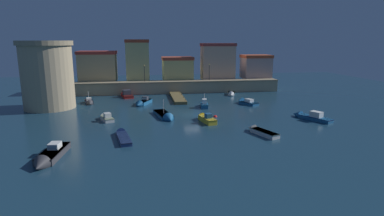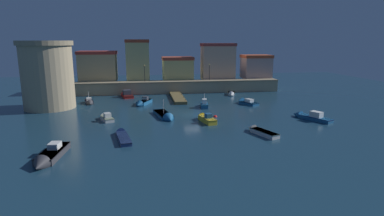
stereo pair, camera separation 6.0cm
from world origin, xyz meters
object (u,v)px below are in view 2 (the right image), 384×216
(moored_boat_1, at_px, (89,102))
(moored_boat_4, at_px, (122,136))
(quay_lamp_1, at_px, (209,69))
(moored_boat_11, at_px, (166,116))
(moored_boat_5, at_px, (310,116))
(moored_boat_8, at_px, (246,102))
(moored_boat_2, at_px, (260,131))
(moored_boat_3, at_px, (206,118))
(moored_boat_10, at_px, (204,104))
(moored_boat_6, at_px, (231,94))
(quay_lamp_0, at_px, (145,71))
(moored_boat_13, at_px, (49,156))
(moored_boat_0, at_px, (143,103))
(mooring_buoy_0, at_px, (215,117))
(fortress_tower, at_px, (48,75))
(moored_boat_7, at_px, (106,117))
(moored_boat_9, at_px, (126,94))

(moored_boat_1, xyz_separation_m, moored_boat_4, (7.54, -22.55, -0.11))
(quay_lamp_1, xyz_separation_m, moored_boat_11, (-11.83, -23.66, -4.97))
(moored_boat_5, height_order, moored_boat_8, moored_boat_5)
(moored_boat_4, bearing_deg, moored_boat_2, -104.13)
(moored_boat_3, bearing_deg, moored_boat_4, 106.73)
(moored_boat_2, relative_size, moored_boat_8, 1.10)
(moored_boat_10, bearing_deg, moored_boat_3, 178.28)
(quay_lamp_1, xyz_separation_m, moored_boat_6, (3.93, -5.03, -4.93))
(moored_boat_2, xyz_separation_m, moored_boat_3, (-5.66, 7.31, 0.14))
(moored_boat_4, relative_size, moored_boat_11, 0.91)
(quay_lamp_0, xyz_separation_m, quay_lamp_1, (14.79, 0.00, 0.03))
(moored_boat_13, bearing_deg, moored_boat_5, 114.61)
(moored_boat_0, bearing_deg, moored_boat_11, 41.66)
(quay_lamp_0, distance_m, moored_boat_8, 24.38)
(moored_boat_0, xyz_separation_m, mooring_buoy_0, (11.22, -11.49, -0.41))
(fortress_tower, bearing_deg, moored_boat_6, 13.05)
(moored_boat_1, relative_size, moored_boat_8, 0.90)
(mooring_buoy_0, bearing_deg, moored_boat_6, 67.32)
(quay_lamp_1, relative_size, moored_boat_10, 0.87)
(quay_lamp_0, bearing_deg, moored_boat_7, -104.40)
(quay_lamp_0, height_order, moored_boat_5, quay_lamp_0)
(moored_boat_1, bearing_deg, moored_boat_5, 48.96)
(moored_boat_1, bearing_deg, fortress_tower, -79.07)
(moored_boat_7, bearing_deg, moored_boat_0, -47.62)
(moored_boat_1, bearing_deg, moored_boat_7, 4.41)
(moored_boat_5, bearing_deg, mooring_buoy_0, 49.22)
(moored_boat_0, bearing_deg, mooring_buoy_0, 68.25)
(fortress_tower, relative_size, moored_boat_6, 2.51)
(quay_lamp_0, height_order, moored_boat_7, quay_lamp_0)
(fortress_tower, relative_size, moored_boat_4, 1.73)
(moored_boat_4, bearing_deg, mooring_buoy_0, -68.79)
(quay_lamp_0, relative_size, moored_boat_5, 0.58)
(moored_boat_8, xyz_separation_m, moored_boat_11, (-15.78, -8.86, -0.06))
(moored_boat_6, bearing_deg, mooring_buoy_0, -6.57)
(moored_boat_0, xyz_separation_m, moored_boat_7, (-5.47, -10.65, -0.04))
(quay_lamp_1, distance_m, moored_boat_10, 17.50)
(moored_boat_2, height_order, moored_boat_8, moored_boat_8)
(moored_boat_9, bearing_deg, quay_lamp_1, -93.98)
(fortress_tower, distance_m, moored_boat_6, 36.80)
(fortress_tower, relative_size, moored_boat_8, 2.41)
(moored_boat_0, bearing_deg, moored_boat_3, 57.72)
(moored_boat_0, distance_m, moored_boat_4, 20.24)
(quay_lamp_1, relative_size, moored_boat_11, 0.51)
(moored_boat_11, xyz_separation_m, moored_boat_13, (-12.72, -15.75, 0.14))
(quay_lamp_1, relative_size, moored_boat_1, 0.86)
(quay_lamp_0, xyz_separation_m, moored_boat_10, (10.47, -16.28, -4.72))
(fortress_tower, bearing_deg, moored_boat_8, -2.53)
(moored_boat_8, bearing_deg, moored_boat_11, 91.75)
(moored_boat_1, xyz_separation_m, moored_boat_9, (6.55, 7.14, 0.08))
(moored_boat_9, relative_size, moored_boat_11, 0.79)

